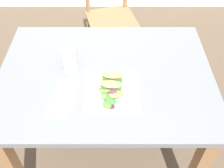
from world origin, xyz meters
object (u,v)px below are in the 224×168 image
at_px(dining_table, 106,91).
at_px(mason_jar_iced_tea, 70,59).
at_px(sandwich_half_front, 111,86).
at_px(sandwich_half_back, 113,77).
at_px(fork_on_napkin, 63,95).
at_px(chair_wooden_far, 111,17).
at_px(plate_lunch, 112,92).

distance_m(dining_table, mason_jar_iced_tea, 0.27).
height_order(dining_table, sandwich_half_front, sandwich_half_front).
distance_m(dining_table, sandwich_half_back, 0.19).
distance_m(sandwich_half_back, fork_on_napkin, 0.25).
relative_size(chair_wooden_far, mason_jar_iced_tea, 6.41).
distance_m(sandwich_half_front, fork_on_napkin, 0.23).
relative_size(plate_lunch, fork_on_napkin, 1.40).
bearing_deg(mason_jar_iced_tea, sandwich_half_back, -25.84).
xyz_separation_m(chair_wooden_far, sandwich_half_front, (0.01, -1.14, 0.33)).
height_order(sandwich_half_front, fork_on_napkin, sandwich_half_front).
bearing_deg(mason_jar_iced_tea, sandwich_half_front, -37.80).
relative_size(dining_table, plate_lunch, 4.30).
bearing_deg(chair_wooden_far, sandwich_half_back, -89.23).
height_order(plate_lunch, fork_on_napkin, plate_lunch).
bearing_deg(chair_wooden_far, mason_jar_iced_tea, -102.03).
bearing_deg(plate_lunch, mason_jar_iced_tea, 140.93).
bearing_deg(fork_on_napkin, mason_jar_iced_tea, 85.64).
relative_size(chair_wooden_far, sandwich_half_front, 8.10).
xyz_separation_m(plate_lunch, fork_on_napkin, (-0.23, -0.02, 0.00)).
xyz_separation_m(dining_table, plate_lunch, (0.03, -0.14, 0.14)).
height_order(sandwich_half_back, fork_on_napkin, sandwich_half_back).
bearing_deg(sandwich_half_back, mason_jar_iced_tea, 154.16).
bearing_deg(fork_on_napkin, sandwich_half_back, 20.45).
bearing_deg(fork_on_napkin, dining_table, 38.02).
distance_m(dining_table, chair_wooden_far, 1.02).
distance_m(dining_table, plate_lunch, 0.20).
distance_m(sandwich_half_front, sandwich_half_back, 0.06).
distance_m(chair_wooden_far, fork_on_napkin, 1.22).
bearing_deg(chair_wooden_far, sandwich_half_front, -89.57).
xyz_separation_m(dining_table, chair_wooden_far, (0.02, 1.01, -0.15)).
height_order(chair_wooden_far, plate_lunch, chair_wooden_far).
distance_m(sandwich_half_back, mason_jar_iced_tea, 0.25).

